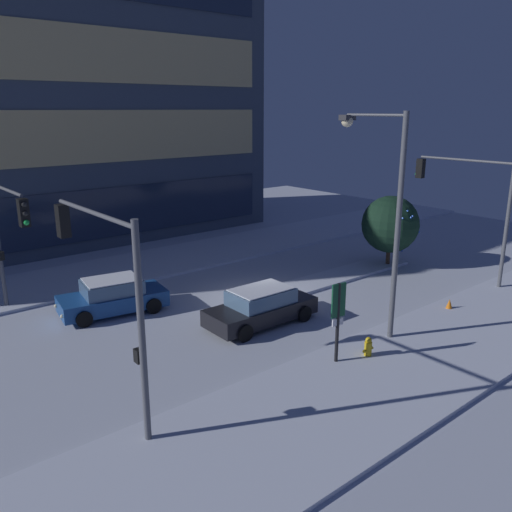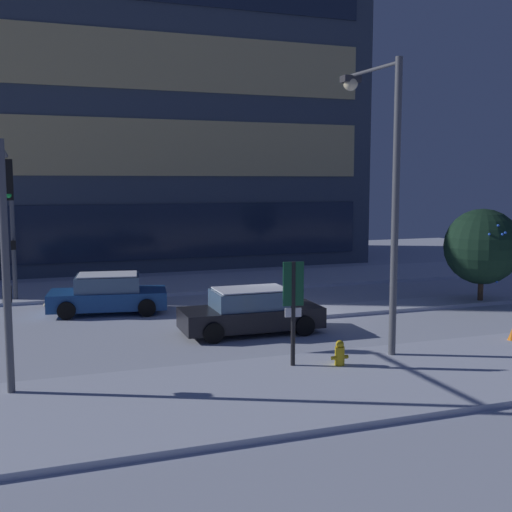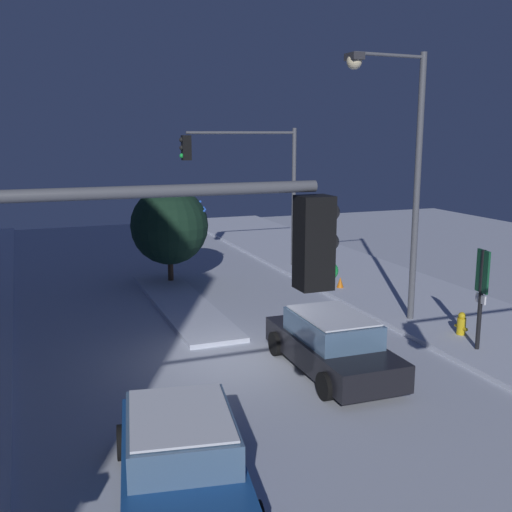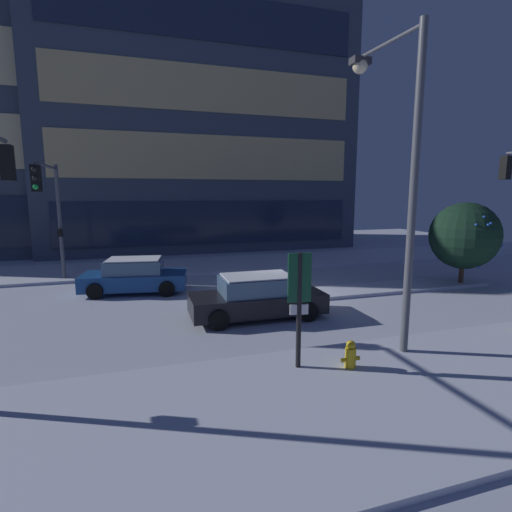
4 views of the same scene
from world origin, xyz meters
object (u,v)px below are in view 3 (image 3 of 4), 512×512
at_px(decorated_tree_median, 169,226).
at_px(construction_cone, 340,284).
at_px(fire_hydrant, 461,326).
at_px(parking_info_sign, 481,288).
at_px(traffic_light_corner_near_right, 250,171).
at_px(car_far, 181,458).
at_px(car_near, 332,344).
at_px(street_lamp_arched, 400,154).
at_px(traffic_light_corner_far_left, 87,355).

xyz_separation_m(decorated_tree_median, construction_cone, (-3.50, -5.79, -2.07)).
distance_m(fire_hydrant, parking_info_sign, 1.92).
bearing_deg(traffic_light_corner_near_right, decorated_tree_median, 13.50).
relative_size(car_far, parking_info_sign, 1.60).
distance_m(car_near, street_lamp_arched, 6.43).
bearing_deg(fire_hydrant, construction_cone, 5.65).
xyz_separation_m(car_far, traffic_light_corner_near_right, (15.49, -7.00, 3.64)).
height_order(traffic_light_corner_near_right, parking_info_sign, traffic_light_corner_near_right).
xyz_separation_m(car_near, decorated_tree_median, (10.55, 1.68, 1.64)).
distance_m(car_near, parking_info_sign, 4.48).
relative_size(car_near, car_far, 1.02).
bearing_deg(car_far, parking_info_sign, 121.09).
height_order(traffic_light_corner_far_left, fire_hydrant, traffic_light_corner_far_left).
bearing_deg(construction_cone, car_far, 140.79).
xyz_separation_m(car_far, traffic_light_corner_far_left, (-3.35, 1.68, 3.18)).
relative_size(traffic_light_corner_far_left, fire_hydrant, 6.90).
distance_m(traffic_light_corner_near_right, construction_cone, 6.34).
distance_m(traffic_light_corner_far_left, parking_info_sign, 13.17).
xyz_separation_m(street_lamp_arched, construction_cone, (4.40, -0.53, -5.07)).
relative_size(traffic_light_corner_near_right, parking_info_sign, 2.12).
height_order(car_near, car_far, same).
bearing_deg(traffic_light_corner_near_right, parking_info_sign, 100.84).
distance_m(car_far, traffic_light_corner_near_right, 17.38).
relative_size(parking_info_sign, decorated_tree_median, 0.75).
height_order(car_far, decorated_tree_median, decorated_tree_median).
distance_m(car_far, traffic_light_corner_far_left, 4.92).
height_order(traffic_light_corner_far_left, decorated_tree_median, traffic_light_corner_far_left).
height_order(car_near, construction_cone, car_near).
distance_m(parking_info_sign, construction_cone, 7.57).
xyz_separation_m(street_lamp_arched, decorated_tree_median, (7.89, 5.26, -2.99)).
bearing_deg(decorated_tree_median, car_far, 167.41).
relative_size(car_far, traffic_light_corner_near_right, 0.76).
distance_m(traffic_light_corner_far_left, fire_hydrant, 14.44).
bearing_deg(car_near, parking_info_sign, -93.53).
xyz_separation_m(traffic_light_corner_far_left, parking_info_sign, (7.04, -10.94, -2.04)).
bearing_deg(fire_hydrant, traffic_light_corner_far_left, 125.91).
xyz_separation_m(parking_info_sign, decorated_tree_median, (10.90, 6.00, 0.50)).
distance_m(car_far, street_lamp_arched, 11.78).
height_order(street_lamp_arched, parking_info_sign, street_lamp_arched).
distance_m(car_near, decorated_tree_median, 10.81).
relative_size(car_near, parking_info_sign, 1.63).
bearing_deg(street_lamp_arched, traffic_light_corner_near_right, -83.94).
bearing_deg(car_near, fire_hydrant, -79.03).
bearing_deg(traffic_light_corner_near_right, fire_hydrant, 104.10).
relative_size(street_lamp_arched, construction_cone, 15.09).
distance_m(car_near, traffic_light_corner_near_right, 12.19).
bearing_deg(traffic_light_corner_far_left, car_far, 63.34).
bearing_deg(traffic_light_corner_far_left, car_near, 48.15).
distance_m(street_lamp_arched, construction_cone, 6.73).
height_order(car_far, parking_info_sign, parking_info_sign).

